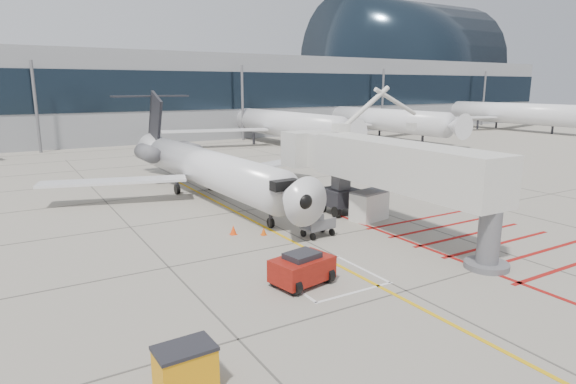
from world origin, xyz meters
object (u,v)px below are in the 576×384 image
regional_jet (220,151)px  jet_bridge (400,174)px  spill_bin (185,369)px  pushback_tug (302,268)px

regional_jet → jet_bridge: (6.09, -12.33, -0.35)m
spill_bin → jet_bridge: bearing=25.1°
jet_bridge → spill_bin: bearing=-152.1°
regional_jet → jet_bridge: size_ratio=1.67×
regional_jet → jet_bridge: regional_jet is taller
regional_jet → spill_bin: size_ratio=18.67×
jet_bridge → spill_bin: 18.10m
jet_bridge → pushback_tug: (-8.87, -3.32, -2.88)m
regional_jet → jet_bridge: 13.75m
regional_jet → spill_bin: (-9.82, -20.44, -3.31)m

